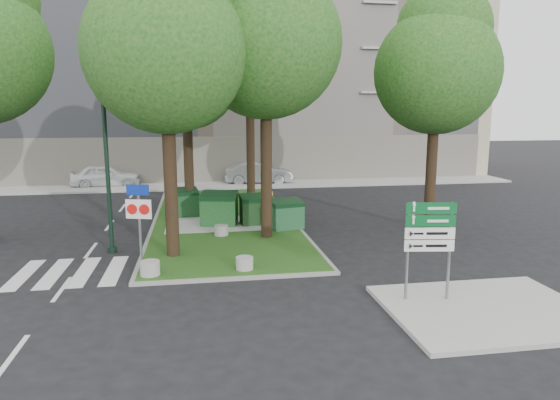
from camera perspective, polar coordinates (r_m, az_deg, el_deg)
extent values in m
plane|color=black|center=(15.19, -6.74, -9.10)|extent=(120.00, 120.00, 0.00)
cube|color=#1A4A15|center=(22.89, -6.47, -2.28)|extent=(6.00, 16.00, 0.12)
cube|color=gray|center=(22.89, -6.47, -2.30)|extent=(6.30, 16.30, 0.10)
cube|color=#999993|center=(13.86, 22.63, -11.53)|extent=(5.00, 4.00, 0.12)
cube|color=#999993|center=(33.20, -8.31, 1.61)|extent=(42.00, 3.00, 0.12)
cube|color=silver|center=(16.90, -19.92, -7.62)|extent=(5.00, 3.00, 0.01)
cube|color=tan|center=(40.43, -8.85, 14.43)|extent=(41.00, 12.00, 16.00)
cylinder|color=black|center=(16.96, -12.45, 3.47)|extent=(0.44, 0.44, 6.16)
sphere|color=#124614|center=(16.94, -12.96, 16.13)|extent=(5.20, 5.20, 5.20)
cylinder|color=black|center=(19.07, -1.58, 5.30)|extent=(0.44, 0.44, 6.72)
sphere|color=#124614|center=(19.15, -1.65, 17.55)|extent=(5.60, 5.60, 5.60)
cylinder|color=black|center=(23.42, -10.43, 5.04)|extent=(0.44, 0.44, 5.88)
sphere|color=#124614|center=(23.37, -10.72, 13.78)|extent=(4.80, 4.80, 4.80)
sphere|color=#124614|center=(23.73, -10.09, 17.83)|extent=(3.60, 3.60, 3.60)
cylinder|color=black|center=(26.51, -3.39, 7.00)|extent=(0.44, 0.44, 7.00)
sphere|color=#124614|center=(26.60, -3.49, 16.18)|extent=(5.80, 5.80, 5.80)
sphere|color=#124614|center=(27.11, -2.92, 20.34)|extent=(4.35, 4.35, 4.35)
cylinder|color=black|center=(21.67, 16.95, 4.34)|extent=(0.44, 0.44, 5.88)
sphere|color=#124614|center=(21.62, 17.46, 13.79)|extent=(5.00, 5.00, 5.00)
sphere|color=#124614|center=(22.11, 18.19, 18.05)|extent=(3.75, 3.75, 3.75)
cube|color=#0F3A16|center=(23.64, -11.05, -0.53)|extent=(1.51, 1.16, 1.07)
cube|color=black|center=(23.53, -11.10, 0.97)|extent=(1.57, 1.23, 0.31)
cube|color=#134318|center=(21.62, -6.95, -1.28)|extent=(1.68, 1.31, 1.18)
cube|color=black|center=(21.50, -6.99, 0.51)|extent=(1.75, 1.39, 0.34)
cube|color=black|center=(21.68, -2.71, -1.34)|extent=(1.42, 1.03, 1.06)
cube|color=black|center=(21.56, -2.72, 0.26)|extent=(1.47, 1.09, 0.31)
cube|color=#154723|center=(20.82, 0.72, -1.89)|extent=(1.45, 1.14, 1.01)
cube|color=black|center=(20.70, 0.73, -0.29)|extent=(1.51, 1.21, 0.29)
cylinder|color=#9D9C98|center=(15.62, -14.64, -7.54)|extent=(0.59, 0.59, 0.42)
cylinder|color=#9B9B96|center=(15.69, -4.07, -7.20)|extent=(0.54, 0.54, 0.39)
cylinder|color=gray|center=(19.91, -6.72, -3.45)|extent=(0.55, 0.55, 0.39)
cylinder|color=gold|center=(26.31, -1.21, 0.27)|extent=(0.36, 0.36, 0.63)
cylinder|color=black|center=(18.32, -19.08, 2.47)|extent=(0.15, 0.15, 5.42)
cylinder|color=black|center=(18.83, -18.61, -5.39)|extent=(0.33, 0.33, 0.22)
sphere|color=white|center=(18.18, -19.65, 11.98)|extent=(0.48, 0.48, 0.48)
cylinder|color=slate|center=(16.77, -15.74, -2.51)|extent=(0.11, 0.11, 2.84)
cube|color=navy|center=(16.57, -15.92, 1.13)|extent=(0.72, 0.25, 0.34)
cube|color=white|center=(16.68, -15.82, -0.99)|extent=(0.83, 0.28, 0.62)
cylinder|color=red|center=(16.70, -16.52, -1.01)|extent=(0.34, 0.13, 0.34)
cylinder|color=red|center=(16.65, -15.12, -0.97)|extent=(0.34, 0.13, 0.34)
cylinder|color=slate|center=(13.37, 14.37, -5.72)|extent=(0.09, 0.09, 2.59)
cylinder|color=slate|center=(13.70, 18.80, -5.56)|extent=(0.09, 0.09, 2.59)
cube|color=#0A5223|center=(13.26, 16.86, -0.88)|extent=(1.29, 0.22, 0.30)
cube|color=#0A5223|center=(13.33, 16.79, -2.27)|extent=(1.29, 0.22, 0.30)
cube|color=white|center=(13.40, 16.72, -3.64)|extent=(1.29, 0.22, 0.30)
cube|color=white|center=(13.48, 16.65, -4.99)|extent=(1.29, 0.22, 0.30)
imported|color=white|center=(34.61, -19.30, 2.64)|extent=(4.54, 2.15, 1.50)
imported|color=#93969A|center=(34.00, -2.45, 3.09)|extent=(4.65, 1.90, 1.50)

